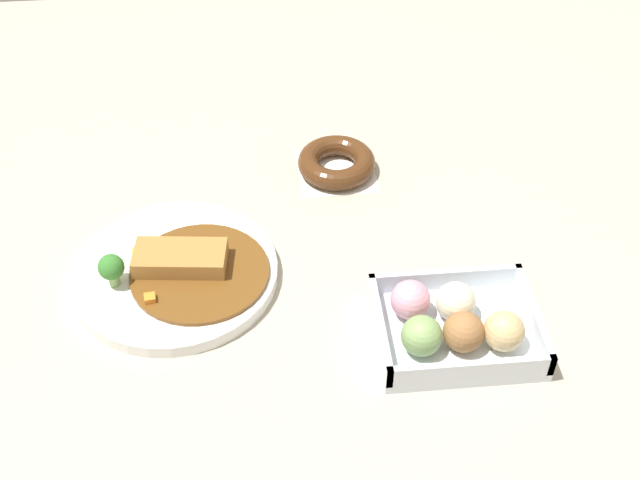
# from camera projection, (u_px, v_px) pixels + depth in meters

# --- Properties ---
(ground_plane) EXTENTS (1.60, 1.60, 0.00)m
(ground_plane) POSITION_uv_depth(u_px,v_px,m) (288.00, 263.00, 1.11)
(ground_plane) COLOR #B2A893
(curry_plate) EXTENTS (0.27, 0.27, 0.06)m
(curry_plate) POSITION_uv_depth(u_px,v_px,m) (176.00, 271.00, 1.08)
(curry_plate) COLOR white
(curry_plate) RESTS_ON ground_plane
(donut_box) EXTENTS (0.20, 0.16, 0.06)m
(donut_box) POSITION_uv_depth(u_px,v_px,m) (453.00, 325.00, 0.99)
(donut_box) COLOR silver
(donut_box) RESTS_ON ground_plane
(chocolate_ring_donut) EXTENTS (0.12, 0.12, 0.03)m
(chocolate_ring_donut) POSITION_uv_depth(u_px,v_px,m) (337.00, 163.00, 1.24)
(chocolate_ring_donut) COLOR white
(chocolate_ring_donut) RESTS_ON ground_plane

